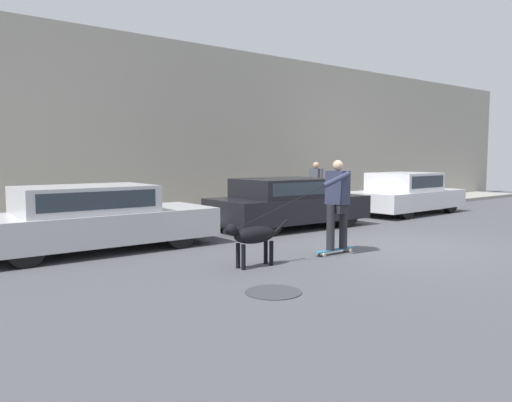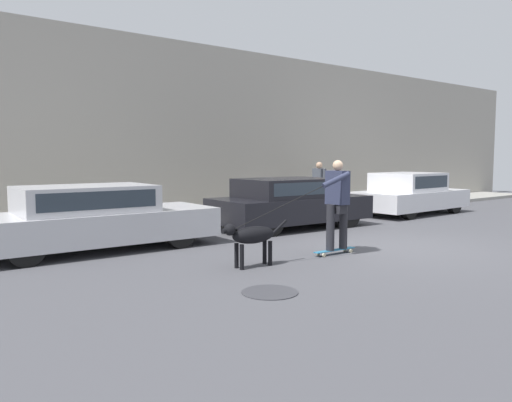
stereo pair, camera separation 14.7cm
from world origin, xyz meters
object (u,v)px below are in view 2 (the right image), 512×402
pedestrian_with_bag (319,184)px  fire_hydrant (333,206)px  parked_car_0 (93,219)px  skateboarder (337,201)px  parked_car_2 (410,194)px  parked_car_1 (290,203)px  dog (252,236)px

pedestrian_with_bag → fire_hydrant: 1.22m
parked_car_0 → skateboarder: (3.43, -3.05, 0.37)m
parked_car_0 → parked_car_2: bearing=1.1°
fire_hydrant → pedestrian_with_bag: bearing=69.3°
parked_car_2 → parked_car_1: bearing=178.2°
skateboarder → pedestrian_with_bag: 6.43m
parked_car_1 → dog: bearing=-137.1°
parked_car_2 → fire_hydrant: 2.75m
parked_car_0 → parked_car_1: size_ratio=1.12×
dog → fire_hydrant: dog is taller
fire_hydrant → parked_car_0: bearing=-174.2°
parked_car_1 → fire_hydrant: size_ratio=6.25×
parked_car_0 → fire_hydrant: (7.35, 0.75, -0.27)m
parked_car_1 → parked_car_2: (5.00, -0.00, -0.01)m
parked_car_0 → parked_car_1: bearing=1.1°
pedestrian_with_bag → fire_hydrant: size_ratio=2.31×
parked_car_0 → pedestrian_with_bag: bearing=13.8°
parked_car_1 → pedestrian_with_bag: bearing=34.5°
skateboarder → pedestrian_with_bag: (4.29, 4.79, -0.04)m
parked_car_2 → pedestrian_with_bag: (-2.26, 1.74, 0.33)m
dog → skateboarder: bearing=179.5°
dog → parked_car_2: bearing=-158.5°
parked_car_2 → skateboarder: (-6.54, -3.05, 0.37)m
dog → skateboarder: (1.89, -0.09, 0.48)m
parked_car_1 → skateboarder: skateboarder is taller
parked_car_2 → dog: parked_car_2 is taller
dog → pedestrian_with_bag: (6.18, 4.70, 0.44)m
parked_car_0 → dog: size_ratio=3.57×
dog → skateboarder: size_ratio=0.47×
parked_car_2 → parked_car_0: bearing=178.2°
skateboarder → fire_hydrant: (3.92, 3.80, -0.64)m
parked_car_2 → pedestrian_with_bag: pedestrian_with_bag is taller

